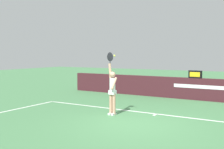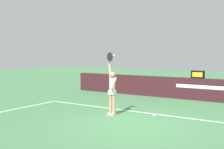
% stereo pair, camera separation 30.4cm
% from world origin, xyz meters
% --- Properties ---
extents(ground_plane, '(60.00, 60.00, 0.00)m').
position_xyz_m(ground_plane, '(0.00, 0.00, 0.00)').
color(ground_plane, '#48814F').
extents(court_lines, '(10.86, 5.92, 0.00)m').
position_xyz_m(court_lines, '(0.00, -1.09, 0.00)').
color(court_lines, white).
rests_on(court_lines, ground).
extents(back_wall, '(13.80, 0.31, 1.09)m').
position_xyz_m(back_wall, '(0.00, 5.86, 0.55)').
color(back_wall, '#431B23').
rests_on(back_wall, ground).
extents(speed_display, '(0.64, 0.18, 0.38)m').
position_xyz_m(speed_display, '(0.44, 5.86, 1.28)').
color(speed_display, black).
rests_on(speed_display, back_wall).
extents(tennis_player, '(0.43, 0.36, 2.37)m').
position_xyz_m(tennis_player, '(-1.39, 0.81, 0.98)').
color(tennis_player, tan).
rests_on(tennis_player, ground).
extents(tennis_ball, '(0.07, 0.07, 0.07)m').
position_xyz_m(tennis_ball, '(-1.19, 0.62, 2.24)').
color(tennis_ball, '#C8E139').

